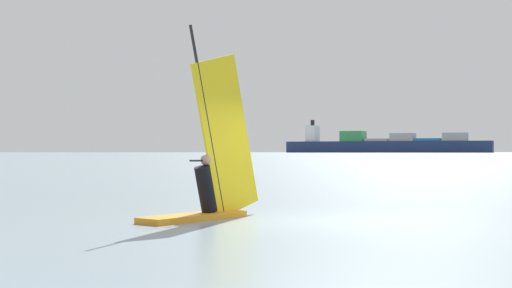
{
  "coord_description": "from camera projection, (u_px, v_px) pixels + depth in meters",
  "views": [
    {
      "loc": [
        2.33,
        -13.74,
        1.37
      ],
      "look_at": [
        -2.52,
        4.74,
        1.56
      ],
      "focal_mm": 50.01,
      "sensor_mm": 36.0,
      "label": 1
    }
  ],
  "objects": [
    {
      "name": "ground_plane",
      "position": [
        319.0,
        221.0,
        13.87
      ],
      "size": [
        4000.0,
        4000.0,
        0.0
      ],
      "primitive_type": "plane",
      "color": "gray"
    },
    {
      "name": "windsurfer",
      "position": [
        210.0,
        175.0,
        14.53
      ],
      "size": [
        1.68,
        3.13,
        3.93
      ],
      "rotation": [
        0.0,
        0.0,
        4.28
      ],
      "color": "orange",
      "rests_on": "ground_plane"
    },
    {
      "name": "cargo_ship",
      "position": [
        386.0,
        144.0,
        713.5
      ],
      "size": [
        204.81,
        48.86,
        33.89
      ],
      "rotation": [
        0.0,
        0.0,
        6.18
      ],
      "color": "navy",
      "rests_on": "ground_plane"
    },
    {
      "name": "distant_headland",
      "position": [
        319.0,
        143.0,
        1455.33
      ],
      "size": [
        989.41,
        507.73,
        36.48
      ],
      "primitive_type": "cube",
      "rotation": [
        0.0,
        0.0,
        0.18
      ],
      "color": "#756B56",
      "rests_on": "ground_plane"
    }
  ]
}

